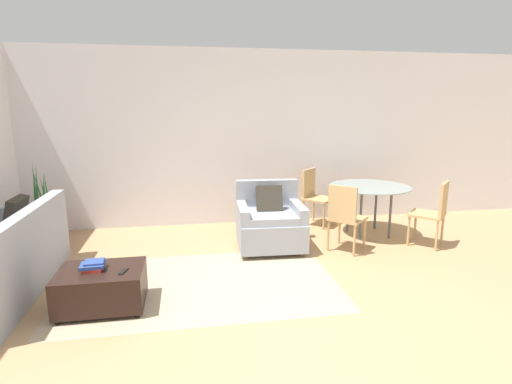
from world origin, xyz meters
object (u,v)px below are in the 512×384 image
object	(u,v)px
armchair	(270,223)
book_stack	(93,266)
dining_chair_near_right	(434,209)
dining_chair_far_left	(314,193)
potted_plant	(44,225)
tv_remote_primary	(123,271)
ottoman	(102,287)
dining_table	(370,191)
dining_chair_near_left	(345,214)

from	to	relation	value
armchair	book_stack	distance (m)	2.37
dining_chair_near_right	dining_chair_far_left	world-z (taller)	same
potted_plant	tv_remote_primary	bearing A→B (deg)	-57.58
armchair	tv_remote_primary	distance (m)	2.20
armchair	dining_chair_near_right	distance (m)	2.23
ottoman	tv_remote_primary	size ratio (longest dim) A/B	5.45
ottoman	dining_table	world-z (taller)	dining_table
armchair	ottoman	world-z (taller)	armchair
ottoman	tv_remote_primary	xyz separation A→B (m)	(0.22, -0.08, 0.18)
armchair	ottoman	bearing A→B (deg)	-144.92
book_stack	potted_plant	world-z (taller)	potted_plant
dining_table	dining_chair_near_right	xyz separation A→B (m)	(0.64, -0.64, -0.14)
book_stack	tv_remote_primary	size ratio (longest dim) A/B	1.58
book_stack	dining_chair_far_left	size ratio (longest dim) A/B	0.25
ottoman	dining_chair_far_left	distance (m)	3.66
armchair	tv_remote_primary	bearing A→B (deg)	-139.82
dining_chair_far_left	dining_table	bearing A→B (deg)	-45.00
tv_remote_primary	dining_chair_near_left	bearing A→B (deg)	22.99
ottoman	dining_chair_far_left	xyz separation A→B (m)	(2.83, 2.30, 0.31)
armchair	book_stack	xyz separation A→B (m)	(-1.96, -1.33, 0.07)
tv_remote_primary	dining_table	xyz separation A→B (m)	(3.25, 1.74, 0.28)
dining_table	dining_chair_far_left	xyz separation A→B (m)	(-0.64, 0.64, -0.14)
tv_remote_primary	dining_chair_near_right	distance (m)	4.04
dining_chair_near_left	potted_plant	bearing A→B (deg)	165.02
dining_chair_far_left	ottoman	bearing A→B (deg)	-140.91
ottoman	book_stack	size ratio (longest dim) A/B	3.45
ottoman	dining_chair_far_left	bearing A→B (deg)	39.09
tv_remote_primary	potted_plant	size ratio (longest dim) A/B	0.13
book_stack	tv_remote_primary	bearing A→B (deg)	-18.51
ottoman	dining_chair_near_left	xyz separation A→B (m)	(2.83, 1.02, 0.31)
book_stack	tv_remote_primary	world-z (taller)	book_stack
potted_plant	dining_chair_near_left	distance (m)	4.14
book_stack	dining_table	world-z (taller)	dining_table
tv_remote_primary	dining_chair_near_right	bearing A→B (deg)	15.90
tv_remote_primary	dining_table	distance (m)	3.70
dining_chair_near_right	armchair	bearing A→B (deg)	171.89
armchair	dining_table	size ratio (longest dim) A/B	0.77
ottoman	dining_chair_near_right	distance (m)	4.24
dining_chair_near_left	dining_chair_near_right	xyz separation A→B (m)	(1.28, 0.00, 0.00)
dining_table	book_stack	bearing A→B (deg)	-154.93
ottoman	potted_plant	distance (m)	2.39
dining_chair_near_left	dining_chair_near_right	world-z (taller)	same
book_stack	dining_chair_near_left	xyz separation A→B (m)	(2.89, 1.01, 0.09)
book_stack	dining_table	size ratio (longest dim) A/B	0.19
potted_plant	dining_chair_far_left	world-z (taller)	potted_plant
armchair	ottoman	distance (m)	2.33
armchair	dining_chair_far_left	bearing A→B (deg)	46.09
potted_plant	dining_chair_far_left	bearing A→B (deg)	2.99
book_stack	dining_chair_near_right	size ratio (longest dim) A/B	0.25
dining_table	dining_chair_far_left	distance (m)	0.91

